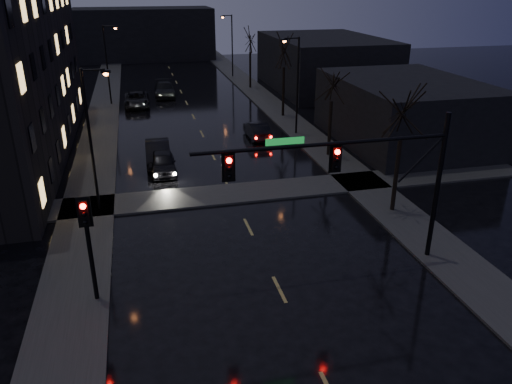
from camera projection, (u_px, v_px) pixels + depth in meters
sidewalk_left at (100, 130)px, 43.52m from camera, size 3.00×140.00×0.12m
sidewalk_right at (287, 118)px, 47.19m from camera, size 3.00×140.00×0.12m
sidewalk_cross at (232, 194)px, 30.60m from camera, size 40.00×3.00×0.12m
commercial_right_near at (404, 111)px, 39.69m from camera, size 10.00×14.00×5.00m
commercial_right_far at (324, 63)px, 59.49m from camera, size 12.00×18.00×6.00m
far_block at (144, 34)px, 81.61m from camera, size 22.00×10.00×8.00m
signal_mast at (363, 167)px, 21.04m from camera, size 11.11×0.41×7.00m
signal_pole_left at (88, 236)px, 19.32m from camera, size 0.35×0.41×4.53m
tree_near at (405, 103)px, 25.97m from camera, size 3.52×3.52×8.08m
tree_mid_a at (333, 77)px, 35.07m from camera, size 3.30×3.30×7.58m
tree_mid_b at (284, 46)px, 45.49m from camera, size 3.74×3.74×8.59m
tree_far at (250, 36)px, 58.23m from camera, size 3.43×3.43×7.88m
streetlight_l_near at (93, 129)px, 26.66m from camera, size 1.53×0.28×8.00m
streetlight_l_far at (108, 58)px, 50.81m from camera, size 1.53×0.28×8.00m
streetlight_r_mid at (295, 78)px, 40.67m from camera, size 1.53×0.28×8.00m
streetlight_r_far at (230, 41)px, 65.71m from camera, size 1.53×0.28×8.00m
oncoming_car_a at (163, 162)px, 33.88m from camera, size 1.73×4.21×1.43m
oncoming_car_b at (158, 152)px, 35.58m from camera, size 1.79×4.84×1.58m
oncoming_car_c at (137, 99)px, 51.61m from camera, size 2.55×5.39×1.49m
oncoming_car_d at (165, 89)px, 56.11m from camera, size 2.43×5.58×1.60m
lead_car at (257, 130)px, 41.21m from camera, size 1.52×4.27×1.40m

